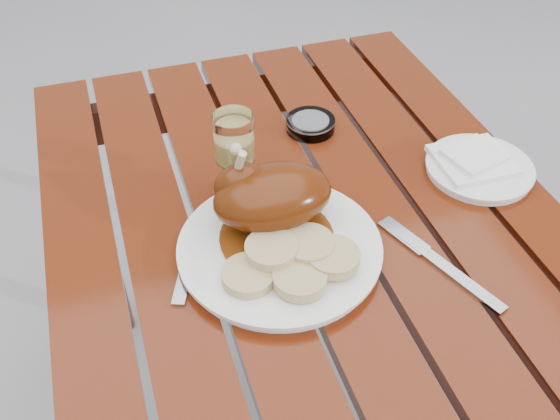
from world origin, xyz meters
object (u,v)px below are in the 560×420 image
object	(u,v)px
dinner_plate	(280,249)
wine_glass	(235,158)
side_plate	(479,168)
table	(313,382)
ashtray	(310,124)

from	to	relation	value
dinner_plate	wine_glass	size ratio (longest dim) A/B	1.95
wine_glass	side_plate	bearing A→B (deg)	-9.69
dinner_plate	wine_glass	distance (m)	0.16
table	wine_glass	world-z (taller)	wine_glass
dinner_plate	side_plate	bearing A→B (deg)	11.45
table	ashtray	bearing A→B (deg)	73.36
wine_glass	side_plate	world-z (taller)	wine_glass
wine_glass	ashtray	bearing A→B (deg)	37.63
wine_glass	ashtray	size ratio (longest dim) A/B	1.71
table	side_plate	bearing A→B (deg)	14.41
table	ashtray	distance (m)	0.49
ashtray	table	bearing A→B (deg)	-106.64
side_plate	dinner_plate	bearing A→B (deg)	-168.55
table	ashtray	xyz separation A→B (m)	(0.09, 0.29, 0.39)
table	ashtray	size ratio (longest dim) A/B	13.25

